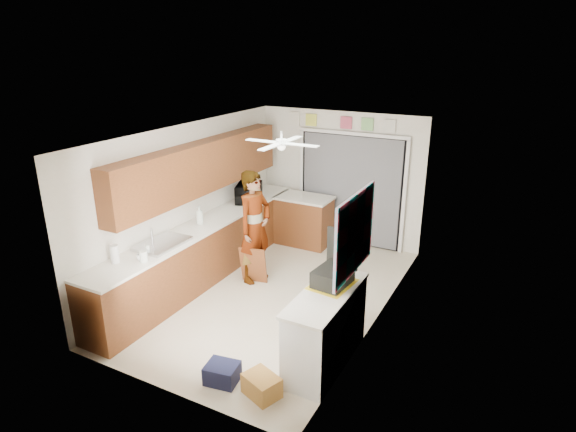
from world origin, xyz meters
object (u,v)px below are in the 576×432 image
at_px(suitcase, 333,277).
at_px(navy_crate, 222,373).
at_px(soap_bottle, 200,215).
at_px(dog, 336,271).
at_px(cardboard_box, 262,386).
at_px(microwave, 249,193).
at_px(paper_towel_roll, 115,254).
at_px(man, 255,227).
at_px(cup, 141,257).

height_order(suitcase, navy_crate, suitcase).
height_order(soap_bottle, dog, soap_bottle).
distance_m(soap_bottle, cardboard_box, 3.21).
bearing_deg(dog, microwave, 143.02).
height_order(soap_bottle, cardboard_box, soap_bottle).
bearing_deg(soap_bottle, microwave, 86.79).
bearing_deg(soap_bottle, paper_towel_roll, -93.57).
bearing_deg(cardboard_box, man, 122.57).
relative_size(suitcase, navy_crate, 1.32).
height_order(suitcase, cardboard_box, suitcase).
distance_m(paper_towel_roll, navy_crate, 2.15).
xyz_separation_m(soap_bottle, man, (0.81, 0.34, -0.18)).
relative_size(paper_towel_roll, dog, 0.45).
bearing_deg(microwave, dog, -127.24).
height_order(cup, paper_towel_roll, paper_towel_roll).
bearing_deg(soap_bottle, dog, 21.59).
xyz_separation_m(microwave, dog, (1.95, -0.55, -0.89)).
bearing_deg(microwave, soap_bottle, 155.22).
relative_size(suitcase, dog, 0.89).
height_order(cup, dog, cup).
xyz_separation_m(man, dog, (1.21, 0.46, -0.70)).
relative_size(cardboard_box, dog, 0.72).
height_order(cup, cardboard_box, cup).
xyz_separation_m(paper_towel_roll, cardboard_box, (2.41, -0.34, -0.94)).
bearing_deg(cup, soap_bottle, 95.84).
xyz_separation_m(soap_bottle, cardboard_box, (2.31, -2.00, -0.97)).
bearing_deg(paper_towel_roll, navy_crate, -10.42).
distance_m(paper_towel_roll, man, 2.21).
bearing_deg(suitcase, man, 152.12).
bearing_deg(navy_crate, microwave, 117.09).
relative_size(cup, navy_crate, 0.32).
bearing_deg(man, paper_towel_roll, 165.22).
relative_size(soap_bottle, suitcase, 0.63).
height_order(cup, man, man).
distance_m(soap_bottle, dog, 2.35).
distance_m(microwave, paper_towel_roll, 3.02).
bearing_deg(navy_crate, soap_bottle, 131.70).
relative_size(cardboard_box, navy_crate, 1.07).
relative_size(cup, man, 0.06).
xyz_separation_m(paper_towel_roll, dog, (2.13, 2.47, -0.85)).
relative_size(paper_towel_roll, suitcase, 0.51).
relative_size(microwave, suitcase, 1.25).
xyz_separation_m(microwave, paper_towel_roll, (-0.18, -3.01, -0.04)).
height_order(cardboard_box, dog, dog).
relative_size(suitcase, man, 0.26).
bearing_deg(cardboard_box, navy_crate, -178.42).
bearing_deg(paper_towel_roll, dog, 49.22).
xyz_separation_m(cup, cardboard_box, (2.16, -0.54, -0.86)).
relative_size(cup, paper_towel_roll, 0.48).
distance_m(cup, paper_towel_roll, 0.33).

